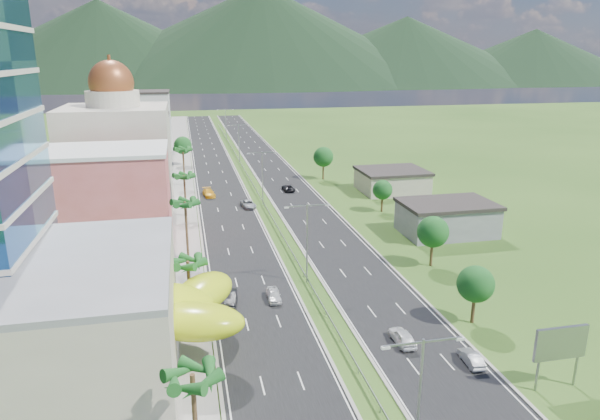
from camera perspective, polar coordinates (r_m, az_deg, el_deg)
ground at (r=64.06m, az=2.79°, el=-11.27°), size 500.00×500.00×0.00m
road_left at (r=147.98m, az=-9.15°, el=4.49°), size 11.00×260.00×0.04m
road_right at (r=149.50m, az=-3.39°, el=4.79°), size 11.00×260.00×0.04m
sidewalk_left at (r=147.79m, az=-12.84°, el=4.30°), size 7.00×260.00×0.12m
median_guardrail at (r=130.92m, az=-5.40°, el=3.37°), size 0.10×216.06×0.76m
streetlight_median_a at (r=40.44m, az=12.64°, el=-18.54°), size 6.04×0.25×11.00m
streetlight_median_b at (r=70.33m, az=0.76°, el=-2.70°), size 6.04×0.25×11.00m
streetlight_median_c at (r=108.31m, az=-4.04°, el=4.02°), size 6.04×0.25×11.00m
streetlight_median_d at (r=152.28m, az=-6.54°, el=7.50°), size 6.04×0.25×11.00m
streetlight_median_e at (r=196.71m, az=-7.94°, el=9.40°), size 6.04×0.25×11.00m
mall_podium at (r=56.97m, az=-28.77°, el=-10.91°), size 30.00×24.00×11.00m
lime_canopy at (r=56.63m, az=-16.28°, el=-10.18°), size 18.00×15.00×7.40m
pink_shophouse at (r=90.48m, az=-20.12°, el=1.10°), size 20.00×15.00×15.00m
domed_building at (r=112.04m, az=-18.86°, el=6.00°), size 20.00×20.00×28.70m
midrise_grey at (r=137.03m, az=-17.25°, el=6.44°), size 16.00×15.00×16.00m
midrise_beige at (r=158.93m, az=-16.61°, el=7.20°), size 16.00×15.00×13.00m
midrise_white at (r=181.36m, az=-16.20°, el=9.07°), size 16.00×15.00×18.00m
billboard at (r=54.91m, az=26.04°, el=-12.81°), size 5.20×0.35×6.20m
shed_near at (r=94.64m, az=15.37°, el=-0.99°), size 15.00×10.00×5.00m
shed_far at (r=121.81m, az=9.77°, el=3.00°), size 14.00×12.00×4.40m
palm_tree_a at (r=39.23m, az=-11.39°, el=-17.41°), size 3.60×3.60×9.10m
palm_tree_b at (r=61.09m, az=-11.88°, el=-5.75°), size 3.60×3.60×8.10m
palm_tree_c at (r=79.63m, az=-12.16°, el=0.52°), size 3.60×3.60×9.60m
palm_tree_d at (r=102.20m, az=-12.27°, el=3.41°), size 3.60×3.60×8.60m
palm_tree_e at (r=126.60m, az=-12.39°, el=6.18°), size 3.60×3.60×9.40m
leafy_tree_lfar at (r=151.71m, az=-12.40°, el=6.75°), size 4.90×4.90×8.05m
leafy_tree_ra at (r=63.72m, az=18.23°, el=-7.53°), size 4.20×4.20×6.90m
leafy_tree_rb at (r=78.86m, az=14.00°, el=-2.29°), size 4.55×4.55×7.47m
leafy_tree_rc at (r=104.87m, az=8.80°, el=2.13°), size 3.85×3.85×6.33m
leafy_tree_rd at (r=131.32m, az=2.51°, el=5.68°), size 4.90×4.90×8.05m
mountain_ridge at (r=511.21m, az=-3.95°, el=12.86°), size 860.00×140.00×90.00m
car_white_near_left at (r=67.63m, az=-2.82°, el=-9.03°), size 1.79×4.12×1.38m
car_dark_left at (r=67.54m, az=-7.42°, el=-9.20°), size 2.03×4.29×1.36m
car_silver_mid_left at (r=107.89m, az=-5.54°, el=0.65°), size 3.05×5.33×1.40m
car_yellow_far_left at (r=117.46m, az=-9.70°, el=1.82°), size 2.84×5.56×1.55m
car_white_near_right at (r=59.27m, az=10.86°, el=-13.12°), size 1.83×4.47×1.52m
car_silver_right at (r=57.49m, az=17.79°, el=-14.79°), size 1.61×3.95×1.27m
car_dark_far_right at (r=120.63m, az=-1.27°, el=2.38°), size 2.41×4.98×1.37m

